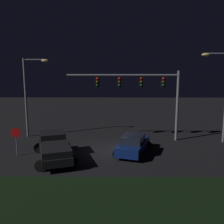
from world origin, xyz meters
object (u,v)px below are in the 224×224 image
pickup_truck (54,146)px  street_lamp_left (30,88)px  street_lamp_right (221,87)px  car_sedan (133,144)px  traffic_signal_gantry (141,87)px  stop_sign (16,136)px

pickup_truck → street_lamp_left: (-3.68, 6.37, 3.87)m
street_lamp_left → street_lamp_right: (17.69, -1.83, 0.24)m
car_sedan → street_lamp_left: size_ratio=0.62×
car_sedan → street_lamp_left: (-9.65, 5.03, 4.13)m
car_sedan → street_lamp_left: bearing=80.8°
street_lamp_right → car_sedan: bearing=-158.3°
car_sedan → street_lamp_right: size_ratio=0.58×
pickup_truck → street_lamp_right: size_ratio=0.71×
pickup_truck → traffic_signal_gantry: (6.96, 5.14, 4.03)m
street_lamp_left → stop_sign: size_ratio=3.45×
traffic_signal_gantry → street_lamp_right: bearing=-4.9°
stop_sign → street_lamp_right: bearing=12.9°
traffic_signal_gantry → stop_sign: traffic_signal_gantry is taller
pickup_truck → car_sedan: bearing=-96.0°
pickup_truck → stop_sign: 3.16m
pickup_truck → street_lamp_right: (14.02, 4.54, 4.11)m
street_lamp_right → stop_sign: street_lamp_right is taller
pickup_truck → street_lamp_right: bearing=-90.6°
pickup_truck → car_sedan: pickup_truck is taller
traffic_signal_gantry → stop_sign: 11.50m
car_sedan → traffic_signal_gantry: 5.82m
pickup_truck → street_lamp_right: 15.30m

